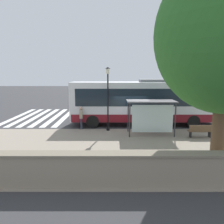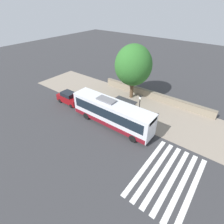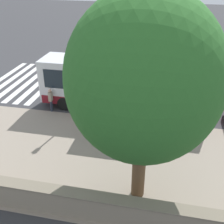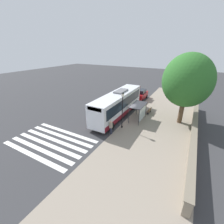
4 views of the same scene
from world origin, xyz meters
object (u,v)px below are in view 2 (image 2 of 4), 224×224
(pedestrian, at_px, (150,127))
(bench, at_px, (111,103))
(parked_car_behind_bus, at_px, (69,98))
(bus_shelter, at_px, (125,103))
(shade_tree, at_px, (133,65))
(street_lamp_near, at_px, (139,108))
(bus, at_px, (112,113))

(pedestrian, bearing_deg, bench, -105.72)
(pedestrian, height_order, parked_car_behind_bus, parked_car_behind_bus)
(bus_shelter, xyz_separation_m, shade_tree, (-5.17, -2.11, 3.77))
(street_lamp_near, height_order, parked_car_behind_bus, street_lamp_near)
(bench, bearing_deg, shade_tree, 166.56)
(bus, distance_m, bench, 5.23)
(bus, relative_size, pedestrian, 6.85)
(bench, bearing_deg, street_lamp_near, 73.44)
(bench, height_order, street_lamp_near, street_lamp_near)
(pedestrian, bearing_deg, parked_car_behind_bus, -85.22)
(bus_shelter, height_order, parked_car_behind_bus, bus_shelter)
(pedestrian, relative_size, street_lamp_near, 0.37)
(street_lamp_near, bearing_deg, bus, -55.47)
(bench, xyz_separation_m, street_lamp_near, (1.83, 6.16, 2.29))
(street_lamp_near, xyz_separation_m, parked_car_behind_bus, (1.67, -12.22, -1.81))
(bus, height_order, street_lamp_near, street_lamp_near)
(bus_shelter, distance_m, pedestrian, 5.38)
(bus, distance_m, parked_car_behind_bus, 9.30)
(bus_shelter, relative_size, bench, 2.07)
(street_lamp_near, distance_m, parked_car_behind_bus, 12.47)
(bus_shelter, xyz_separation_m, street_lamp_near, (1.19, 2.97, 0.77))
(bench, xyz_separation_m, parked_car_behind_bus, (3.51, -6.06, 0.47))
(bus, relative_size, shade_tree, 1.32)
(pedestrian, xyz_separation_m, bench, (-2.31, -8.21, -0.56))
(bus_shelter, xyz_separation_m, parked_car_behind_bus, (2.86, -9.25, -1.05))
(bus, height_order, parked_car_behind_bus, bus)
(bus, height_order, pedestrian, bus)
(shade_tree, bearing_deg, bus_shelter, 22.16)
(bus, height_order, bus_shelter, bus)
(bench, xyz_separation_m, shade_tree, (-4.53, 1.08, 5.28))
(parked_car_behind_bus, bearing_deg, bus_shelter, 107.19)
(bus, height_order, shade_tree, shade_tree)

